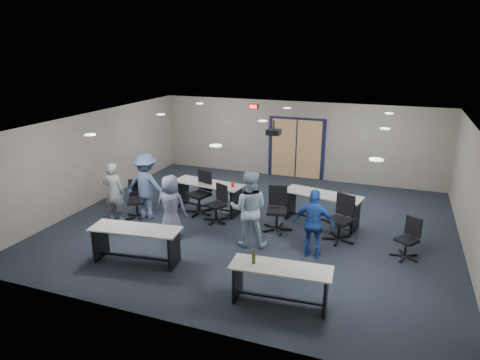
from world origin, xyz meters
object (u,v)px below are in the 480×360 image
at_px(table_back_right, 322,203).
at_px(chair_back_d, 340,219).
at_px(table_front_left, 136,239).
at_px(chair_back_c, 277,210).
at_px(person_plaid, 171,206).
at_px(chair_back_a, 199,193).
at_px(chair_loose_right, 407,239).
at_px(chair_loose_left, 136,200).
at_px(person_gray, 114,192).
at_px(person_lightblue, 249,209).
at_px(person_navy, 314,224).
at_px(chair_back_b, 216,204).
at_px(person_back, 146,186).
at_px(table_back_left, 208,191).
at_px(table_front_right, 280,278).

distance_m(table_back_right, chair_back_d, 1.08).
distance_m(table_front_left, chair_back_c, 3.59).
bearing_deg(person_plaid, table_back_right, -152.25).
xyz_separation_m(chair_back_a, chair_loose_right, (5.46, -0.79, -0.13)).
bearing_deg(chair_loose_left, person_gray, -165.32).
xyz_separation_m(table_front_left, person_lightblue, (2.01, 1.63, 0.37)).
relative_size(table_front_left, person_navy, 1.28).
bearing_deg(person_lightblue, chair_back_a, -47.88).
height_order(chair_back_b, person_navy, person_navy).
bearing_deg(chair_back_c, person_navy, -55.39).
height_order(person_lightblue, person_back, same).
xyz_separation_m(chair_back_d, chair_loose_left, (-5.38, -0.48, -0.05)).
distance_m(chair_back_a, person_gray, 2.28).
bearing_deg(chair_back_d, chair_back_b, -159.89).
bearing_deg(person_back, chair_back_c, -176.29).
xyz_separation_m(table_front_left, chair_back_b, (0.72, 2.65, -0.04)).
relative_size(chair_back_c, person_gray, 0.70).
xyz_separation_m(table_back_left, person_plaid, (-0.13, -1.90, 0.22)).
distance_m(person_navy, person_back, 4.72).
relative_size(chair_back_c, chair_loose_right, 1.22).
bearing_deg(table_front_left, person_back, 109.36).
xyz_separation_m(person_gray, person_navy, (5.38, -0.16, -0.02)).
bearing_deg(chair_loose_left, person_back, -6.93).
bearing_deg(chair_back_d, chair_back_a, -165.30).
bearing_deg(table_back_right, person_back, -153.17).
height_order(chair_back_b, chair_loose_left, chair_loose_left).
bearing_deg(person_navy, chair_back_b, -18.61).
relative_size(person_gray, person_plaid, 1.03).
distance_m(table_front_left, chair_back_b, 2.75).
relative_size(table_back_right, chair_loose_right, 2.31).
bearing_deg(person_navy, chair_back_d, -110.92).
distance_m(chair_back_b, chair_loose_right, 4.79).
bearing_deg(chair_back_a, chair_back_b, -9.42).
relative_size(chair_back_a, person_lightblue, 0.65).
height_order(table_front_right, person_navy, person_navy).
bearing_deg(chair_back_c, chair_loose_right, -19.98).
bearing_deg(chair_back_c, person_back, 174.97).
relative_size(chair_back_a, chair_back_d, 1.06).
bearing_deg(chair_loose_left, table_front_right, -55.18).
relative_size(table_back_right, person_lightblue, 1.17).
distance_m(table_back_left, chair_back_a, 0.32).
distance_m(chair_back_a, chair_loose_right, 5.52).
distance_m(table_back_left, person_plaid, 1.92).
bearing_deg(person_gray, person_lightblue, 169.99).
height_order(table_front_left, chair_back_a, chair_back_a).
relative_size(chair_back_d, chair_loose_right, 1.22).
relative_size(table_back_left, table_back_right, 0.99).
xyz_separation_m(chair_loose_right, person_plaid, (-5.42, -0.83, 0.33)).
bearing_deg(person_navy, table_front_right, 86.36).
xyz_separation_m(table_back_left, chair_back_b, (0.52, -0.66, -0.07)).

